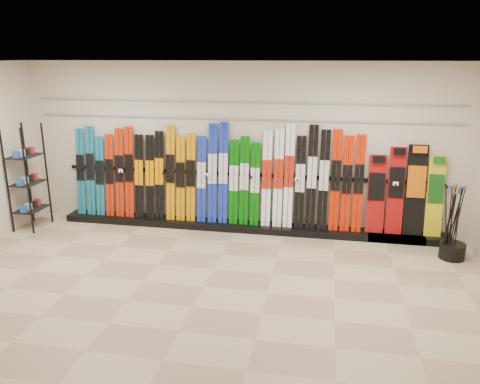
# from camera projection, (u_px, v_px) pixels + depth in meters

# --- Properties ---
(floor) EXTENTS (8.00, 8.00, 0.00)m
(floor) POSITION_uv_depth(u_px,v_px,m) (204.00, 287.00, 6.49)
(floor) COLOR tan
(floor) RESTS_ON ground
(back_wall) EXTENTS (8.00, 0.00, 8.00)m
(back_wall) POSITION_uv_depth(u_px,v_px,m) (238.00, 147.00, 8.42)
(back_wall) COLOR beige
(back_wall) RESTS_ON floor
(ceiling) EXTENTS (8.00, 8.00, 0.00)m
(ceiling) POSITION_uv_depth(u_px,v_px,m) (199.00, 63.00, 5.64)
(ceiling) COLOR silver
(ceiling) RESTS_ON back_wall
(ski_rack_base) EXTENTS (8.00, 0.40, 0.12)m
(ski_rack_base) POSITION_uv_depth(u_px,v_px,m) (248.00, 227.00, 8.58)
(ski_rack_base) COLOR black
(ski_rack_base) RESTS_ON floor
(skis) EXTENTS (5.36, 0.24, 1.83)m
(skis) POSITION_uv_depth(u_px,v_px,m) (214.00, 177.00, 8.49)
(skis) COLOR #116180
(skis) RESTS_ON ski_rack_base
(snowboards) EXTENTS (1.25, 0.24, 1.54)m
(snowboards) POSITION_uv_depth(u_px,v_px,m) (406.00, 193.00, 7.94)
(snowboards) COLOR #990C0C
(snowboards) RESTS_ON ski_rack_base
(accessory_rack) EXTENTS (0.40, 0.60, 1.91)m
(accessory_rack) POSITION_uv_depth(u_px,v_px,m) (27.00, 177.00, 8.49)
(accessory_rack) COLOR black
(accessory_rack) RESTS_ON floor
(pole_bin) EXTENTS (0.39, 0.39, 0.25)m
(pole_bin) POSITION_uv_depth(u_px,v_px,m) (452.00, 251.00, 7.36)
(pole_bin) COLOR black
(pole_bin) RESTS_ON floor
(ski_poles) EXTENTS (0.29, 0.27, 1.18)m
(ski_poles) POSITION_uv_depth(u_px,v_px,m) (452.00, 222.00, 7.21)
(ski_poles) COLOR black
(ski_poles) RESTS_ON pole_bin
(slatwall_rail_0) EXTENTS (7.60, 0.02, 0.03)m
(slatwall_rail_0) POSITION_uv_depth(u_px,v_px,m) (238.00, 119.00, 8.26)
(slatwall_rail_0) COLOR gray
(slatwall_rail_0) RESTS_ON back_wall
(slatwall_rail_1) EXTENTS (7.60, 0.02, 0.03)m
(slatwall_rail_1) POSITION_uv_depth(u_px,v_px,m) (238.00, 102.00, 8.18)
(slatwall_rail_1) COLOR gray
(slatwall_rail_1) RESTS_ON back_wall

